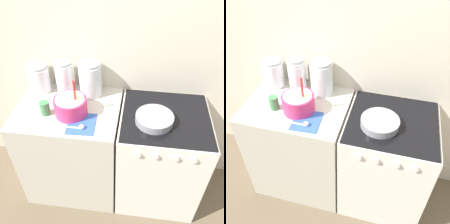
% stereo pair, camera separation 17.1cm
% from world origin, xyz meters
% --- Properties ---
extents(ground_plane, '(12.00, 12.00, 0.00)m').
position_xyz_m(ground_plane, '(0.00, 0.00, 0.00)').
color(ground_plane, brown).
extents(wall_back, '(4.52, 0.05, 2.40)m').
position_xyz_m(wall_back, '(0.00, 0.63, 1.20)').
color(wall_back, beige).
rests_on(wall_back, ground_plane).
extents(countertop_cabinet, '(0.76, 0.60, 0.89)m').
position_xyz_m(countertop_cabinet, '(-0.38, 0.30, 0.44)').
color(countertop_cabinet, beige).
rests_on(countertop_cabinet, ground_plane).
extents(stove, '(0.64, 0.62, 0.89)m').
position_xyz_m(stove, '(0.33, 0.30, 0.44)').
color(stove, white).
rests_on(stove, ground_plane).
extents(mixing_bowl, '(0.23, 0.23, 0.28)m').
position_xyz_m(mixing_bowl, '(-0.33, 0.24, 0.96)').
color(mixing_bowl, '#E0336B').
rests_on(mixing_bowl, countertop_cabinet).
extents(baking_pan, '(0.26, 0.26, 0.06)m').
position_xyz_m(baking_pan, '(0.25, 0.23, 0.92)').
color(baking_pan, gray).
rests_on(baking_pan, stove).
extents(storage_jar_left, '(0.16, 0.16, 0.22)m').
position_xyz_m(storage_jar_left, '(-0.64, 0.50, 0.98)').
color(storage_jar_left, silver).
rests_on(storage_jar_left, countertop_cabinet).
extents(storage_jar_middle, '(0.13, 0.13, 0.26)m').
position_xyz_m(storage_jar_middle, '(-0.44, 0.50, 1.00)').
color(storage_jar_middle, silver).
rests_on(storage_jar_middle, countertop_cabinet).
extents(storage_jar_right, '(0.17, 0.17, 0.27)m').
position_xyz_m(storage_jar_right, '(-0.24, 0.50, 1.01)').
color(storage_jar_right, silver).
rests_on(storage_jar_right, countertop_cabinet).
extents(tin_can, '(0.07, 0.07, 0.10)m').
position_xyz_m(tin_can, '(-0.51, 0.21, 0.94)').
color(tin_can, '#3F7F4C').
rests_on(tin_can, countertop_cabinet).
extents(recipe_page, '(0.20, 0.23, 0.01)m').
position_xyz_m(recipe_page, '(-0.24, 0.14, 0.89)').
color(recipe_page, '#3359B2').
rests_on(recipe_page, countertop_cabinet).
extents(measuring_spoon, '(0.12, 0.04, 0.04)m').
position_xyz_m(measuring_spoon, '(-0.24, 0.10, 0.90)').
color(measuring_spoon, white).
rests_on(measuring_spoon, countertop_cabinet).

